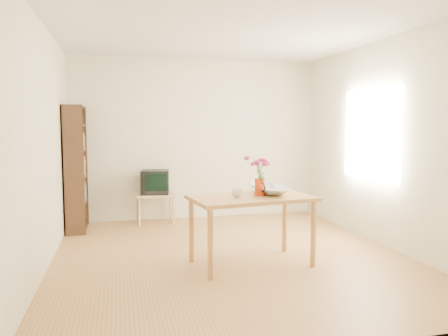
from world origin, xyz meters
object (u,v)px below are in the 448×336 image
object	(u,v)px
table	(252,205)
bowl	(269,172)
mug	(237,193)
television	(155,182)
pitcher	(260,188)

from	to	relation	value
table	bowl	distance (m)	0.47
mug	television	distance (m)	2.45
table	television	xyz separation A→B (m)	(-0.85, 2.35, -0.01)
pitcher	television	distance (m)	2.51
mug	bowl	size ratio (longest dim) A/B	0.22
pitcher	table	bearing A→B (deg)	-171.95
table	television	world-z (taller)	television
table	mug	xyz separation A→B (m)	(-0.16, -0.00, 0.13)
table	bowl	xyz separation A→B (m)	(0.27, 0.20, 0.33)
table	mug	size ratio (longest dim) A/B	12.29
bowl	television	xyz separation A→B (m)	(-1.11, 2.14, -0.34)
mug	television	world-z (taller)	mug
mug	bowl	bearing A→B (deg)	-173.19
pitcher	bowl	bearing A→B (deg)	34.77
television	table	bearing A→B (deg)	-62.23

